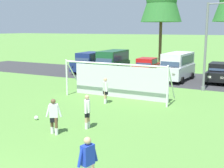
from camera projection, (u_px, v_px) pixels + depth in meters
name	position (u px, v px, depth m)	size (l,w,h in m)	color
ground_plane	(144.00, 95.00, 21.05)	(400.00, 400.00, 0.00)	#598C3D
parking_lot_strip	(174.00, 79.00, 28.02)	(52.00, 8.40, 0.01)	#333335
soccer_ball	(36.00, 118.00, 15.39)	(0.22, 0.22, 0.22)	white
soccer_goal	(118.00, 80.00, 19.97)	(7.44, 2.00, 2.57)	white
player_striker_near	(87.00, 112.00, 13.97)	(0.38, 0.73, 1.64)	tan
player_midfield_center	(54.00, 117.00, 13.18)	(0.70, 0.42, 1.64)	brown
player_defender_far	(88.00, 163.00, 8.61)	(0.35, 0.71, 1.64)	tan
player_winger_left	(105.00, 91.00, 18.70)	(0.55, 0.61, 1.64)	tan
parked_car_slot_far_left	(89.00, 62.00, 31.72)	(2.23, 4.65, 2.16)	navy
parked_car_slot_left	(113.00, 62.00, 29.57)	(2.34, 4.87, 2.52)	#194C2D
parked_car_slot_center_left	(146.00, 66.00, 30.06)	(2.18, 4.27, 1.72)	red
parked_car_slot_center	(177.00, 66.00, 26.78)	(2.45, 4.93, 2.52)	silver
parked_car_slot_center_right	(219.00, 73.00, 25.94)	(2.06, 4.21, 1.72)	black
street_lamp	(208.00, 46.00, 21.99)	(2.00, 0.32, 6.57)	slate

